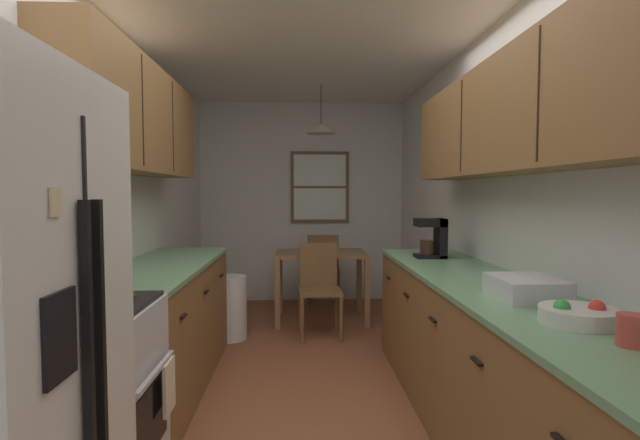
{
  "coord_description": "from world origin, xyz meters",
  "views": [
    {
      "loc": [
        -0.04,
        -2.57,
        1.39
      ],
      "look_at": [
        0.13,
        1.25,
        1.18
      ],
      "focal_mm": 26.78,
      "sensor_mm": 36.0,
      "label": 1
    }
  ],
  "objects": [
    {
      "name": "ground_plane",
      "position": [
        0.0,
        1.0,
        0.0
      ],
      "size": [
        12.0,
        12.0,
        0.0
      ],
      "primitive_type": "plane",
      "color": "brown"
    },
    {
      "name": "wall_left",
      "position": [
        -1.35,
        1.0,
        1.27
      ],
      "size": [
        0.1,
        9.0,
        2.55
      ],
      "primitive_type": "cube",
      "color": "silver",
      "rests_on": "ground"
    },
    {
      "name": "wall_right",
      "position": [
        1.35,
        1.0,
        1.27
      ],
      "size": [
        0.1,
        9.0,
        2.55
      ],
      "primitive_type": "cube",
      "color": "silver",
      "rests_on": "ground"
    },
    {
      "name": "wall_back",
      "position": [
        0.0,
        3.65,
        1.27
      ],
      "size": [
        4.4,
        0.1,
        2.55
      ],
      "primitive_type": "cube",
      "color": "silver",
      "rests_on": "ground"
    },
    {
      "name": "ceiling_slab",
      "position": [
        0.0,
        1.0,
        2.59
      ],
      "size": [
        4.4,
        9.0,
        0.08
      ],
      "primitive_type": "cube",
      "color": "white"
    },
    {
      "name": "stove_range",
      "position": [
        -0.99,
        -0.54,
        0.47
      ],
      "size": [
        0.66,
        0.62,
        1.1
      ],
      "color": "silver",
      "rests_on": "ground"
    },
    {
      "name": "microwave_over_range",
      "position": [
        -1.11,
        -0.54,
        1.66
      ],
      "size": [
        0.39,
        0.62,
        0.3
      ],
      "color": "white"
    },
    {
      "name": "counter_left",
      "position": [
        -1.0,
        0.77,
        0.45
      ],
      "size": [
        0.64,
        2.02,
        0.9
      ],
      "color": "brown",
      "rests_on": "ground"
    },
    {
      "name": "upper_cabinets_left",
      "position": [
        -1.14,
        0.72,
        1.89
      ],
      "size": [
        0.33,
        2.1,
        0.72
      ],
      "color": "brown"
    },
    {
      "name": "counter_right",
      "position": [
        1.0,
        -0.03,
        0.45
      ],
      "size": [
        0.64,
        3.24,
        0.9
      ],
      "color": "brown",
      "rests_on": "ground"
    },
    {
      "name": "upper_cabinets_right",
      "position": [
        1.14,
        -0.08,
        1.81
      ],
      "size": [
        0.33,
        2.92,
        0.62
      ],
      "color": "brown"
    },
    {
      "name": "dining_table",
      "position": [
        0.2,
        2.59,
        0.62
      ],
      "size": [
        0.98,
        0.7,
        0.75
      ],
      "color": "olive",
      "rests_on": "ground"
    },
    {
      "name": "dining_chair_near",
      "position": [
        0.16,
        2.03,
        0.5
      ],
      "size": [
        0.42,
        0.42,
        0.9
      ],
      "color": "brown",
      "rests_on": "ground"
    },
    {
      "name": "dining_chair_far",
      "position": [
        0.26,
        3.14,
        0.5
      ],
      "size": [
        0.43,
        0.43,
        0.9
      ],
      "color": "brown",
      "rests_on": "ground"
    },
    {
      "name": "pendant_light",
      "position": [
        0.2,
        2.59,
        2.08
      ],
      "size": [
        0.32,
        0.32,
        0.52
      ],
      "color": "black"
    },
    {
      "name": "back_window",
      "position": [
        0.23,
        3.58,
        1.47
      ],
      "size": [
        0.75,
        0.05,
        0.91
      ],
      "color": "brown"
    },
    {
      "name": "trash_bin",
      "position": [
        -0.7,
        1.96,
        0.3
      ],
      "size": [
        0.32,
        0.32,
        0.6
      ],
      "primitive_type": "cylinder",
      "color": "white",
      "rests_on": "ground"
    },
    {
      "name": "storage_canister",
      "position": [
        -1.0,
        -0.07,
        0.99
      ],
      "size": [
        0.13,
        0.13,
        0.18
      ],
      "color": "#D84C19",
      "rests_on": "counter_left"
    },
    {
      "name": "dish_towel",
      "position": [
        -0.64,
        -0.39,
        0.5
      ],
      "size": [
        0.02,
        0.16,
        0.24
      ],
      "primitive_type": "cube",
      "color": "beige"
    },
    {
      "name": "coffee_maker",
      "position": [
        0.99,
        1.0,
        1.06
      ],
      "size": [
        0.22,
        0.18,
        0.3
      ],
      "color": "black",
      "rests_on": "counter_right"
    },
    {
      "name": "mug_by_coffeemaker",
      "position": [
        1.02,
        -1.11,
        0.95
      ],
      "size": [
        0.12,
        0.09,
        0.1
      ],
      "color": "#BF3F33",
      "rests_on": "counter_right"
    },
    {
      "name": "fruit_bowl",
      "position": [
        1.01,
        -0.85,
        0.94
      ],
      "size": [
        0.28,
        0.28,
        0.09
      ],
      "color": "silver",
      "rests_on": "counter_right"
    },
    {
      "name": "dish_rack",
      "position": [
        1.01,
        -0.42,
        0.95
      ],
      "size": [
        0.28,
        0.34,
        0.1
      ],
      "primitive_type": "cube",
      "color": "silver",
      "rests_on": "counter_right"
    }
  ]
}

